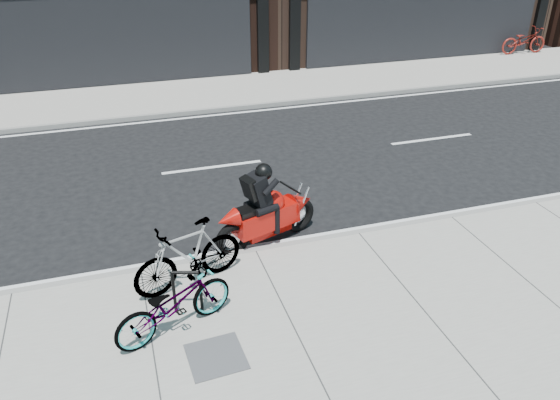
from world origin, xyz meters
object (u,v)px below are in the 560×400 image
object	(u,v)px
bike_rack	(187,288)
bicycle_rear	(188,255)
motorcycle	(271,210)
utility_grate	(216,356)
bicycle_far	(524,41)
bicycle_front	(174,304)

from	to	relation	value
bike_rack	bicycle_rear	distance (m)	0.70
motorcycle	utility_grate	distance (m)	3.24
motorcycle	bicycle_far	xyz separation A→B (m)	(14.08, 10.56, -0.00)
motorcycle	bicycle_front	bearing A→B (deg)	-153.90
motorcycle	bicycle_far	world-z (taller)	motorcycle
bicycle_front	motorcycle	bearing A→B (deg)	-66.05
motorcycle	bicycle_far	distance (m)	17.60
bike_rack	bicycle_far	bearing A→B (deg)	37.71
utility_grate	bicycle_front	bearing A→B (deg)	121.70
motorcycle	bicycle_far	bearing A→B (deg)	17.70
bicycle_rear	utility_grate	size ratio (longest dim) A/B	2.48
bike_rack	utility_grate	world-z (taller)	bike_rack
bicycle_front	bicycle_rear	xyz separation A→B (m)	(0.38, 1.03, 0.08)
bike_rack	motorcycle	bearing A→B (deg)	43.60
bike_rack	bicycle_rear	bearing A→B (deg)	78.72
bicycle_far	utility_grate	distance (m)	20.59
bicycle_rear	utility_grate	world-z (taller)	bicycle_rear
bicycle_rear	utility_grate	bearing A→B (deg)	-15.56
bicycle_rear	bicycle_far	distance (m)	19.56
bicycle_rear	motorcycle	xyz separation A→B (m)	(1.66, 1.04, -0.03)
bike_rack	bicycle_front	size ratio (longest dim) A/B	0.41
bike_rack	bicycle_far	size ratio (longest dim) A/B	0.37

